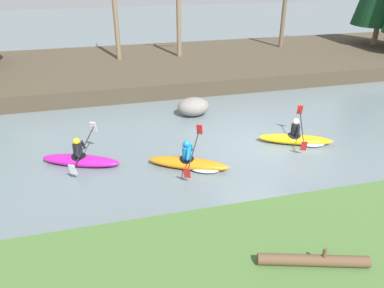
{
  "coord_description": "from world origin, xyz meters",
  "views": [
    {
      "loc": [
        -5.44,
        -11.31,
        6.29
      ],
      "look_at": [
        -2.57,
        -0.24,
        0.55
      ],
      "focal_mm": 35.0,
      "sensor_mm": 36.0,
      "label": 1
    }
  ],
  "objects": [
    {
      "name": "ground_plane",
      "position": [
        0.0,
        0.0,
        0.0
      ],
      "size": [
        90.0,
        90.0,
        0.0
      ],
      "primitive_type": "plane",
      "color": "slate"
    },
    {
      "name": "driftwood_log",
      "position": [
        -1.58,
        -6.34,
        0.72
      ],
      "size": [
        2.24,
        0.88,
        0.44
      ],
      "rotation": [
        0.0,
        0.0,
        -0.29
      ],
      "color": "brown",
      "rests_on": "riverbank_near"
    },
    {
      "name": "bare_tree_mid_downstream",
      "position": [
        6.86,
        12.16,
        3.35
      ],
      "size": [
        3.03,
        2.99,
        5.44
      ],
      "color": "brown",
      "rests_on": "riverbank_far"
    },
    {
      "name": "bare_tree_mid_upstream",
      "position": [
        -0.4,
        11.29,
        3.29
      ],
      "size": [
        2.97,
        2.93,
        5.33
      ],
      "color": "#7A664C",
      "rests_on": "riverbank_far"
    },
    {
      "name": "kayaker_middle",
      "position": [
        -2.76,
        -0.91,
        0.2
      ],
      "size": [
        2.68,
        1.93,
        1.2
      ],
      "rotation": [
        0.0,
        0.0,
        -0.47
      ],
      "color": "orange",
      "rests_on": "ground"
    },
    {
      "name": "kayaker_lead",
      "position": [
        1.56,
        -0.14,
        0.2
      ],
      "size": [
        2.72,
        1.98,
        1.2
      ],
      "rotation": [
        0.0,
        0.0,
        -0.39
      ],
      "color": "yellow",
      "rests_on": "ground"
    },
    {
      "name": "boulder_midstream",
      "position": [
        -1.53,
        3.59,
        0.4
      ],
      "size": [
        1.41,
        1.1,
        0.8
      ],
      "color": "gray",
      "rests_on": "ground"
    },
    {
      "name": "riverbank_far",
      "position": [
        0.0,
        10.59,
        0.39
      ],
      "size": [
        44.0,
        9.7,
        0.78
      ],
      "color": "#473D2D",
      "rests_on": "ground"
    },
    {
      "name": "bare_tree_upstream",
      "position": [
        -4.04,
        11.5,
        4.12
      ],
      "size": [
        3.9,
        3.85,
        7.1
      ],
      "color": "#7A664C",
      "rests_on": "riverbank_far"
    },
    {
      "name": "kayaker_trailing",
      "position": [
        -6.29,
        0.23,
        0.22
      ],
      "size": [
        2.72,
        1.98,
        1.2
      ],
      "rotation": [
        0.0,
        0.0,
        -0.4
      ],
      "color": "#C61999",
      "rests_on": "ground"
    }
  ]
}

